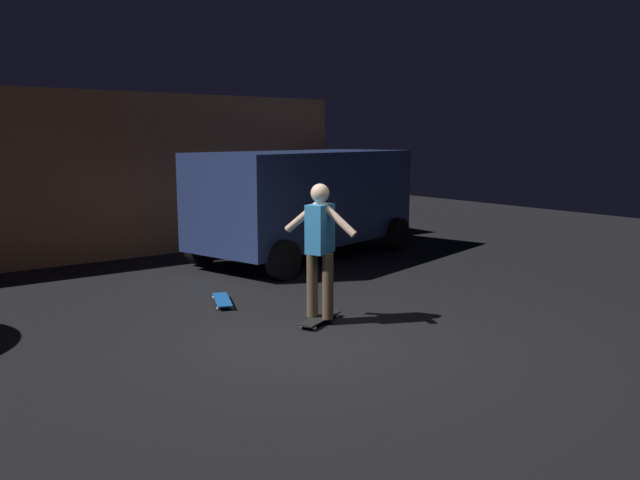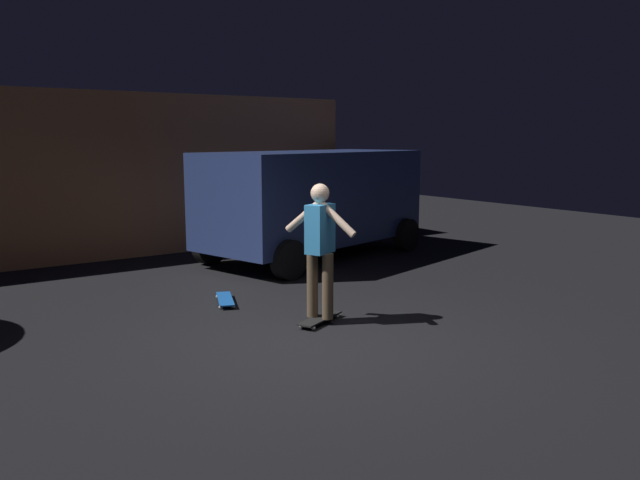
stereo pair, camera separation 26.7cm
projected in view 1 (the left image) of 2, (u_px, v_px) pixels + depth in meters
name	position (u px, v px, depth m)	size (l,w,h in m)	color
ground_plane	(312.00, 341.00, 7.17)	(28.00, 28.00, 0.00)	black
low_building	(52.00, 173.00, 12.98)	(11.01, 4.10, 3.14)	#C67A47
parked_van	(305.00, 197.00, 12.04)	(4.93, 3.19, 2.03)	navy
skateboard_ridden	(320.00, 319.00, 7.87)	(0.79, 0.51, 0.07)	black
skateboard_spare	(222.00, 300.00, 8.76)	(0.48, 0.80, 0.07)	#1959B2
skater	(320.00, 241.00, 7.71)	(0.49, 0.93, 1.67)	brown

